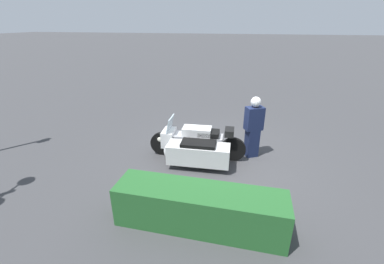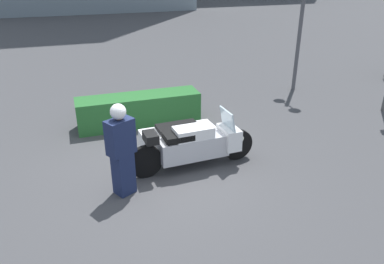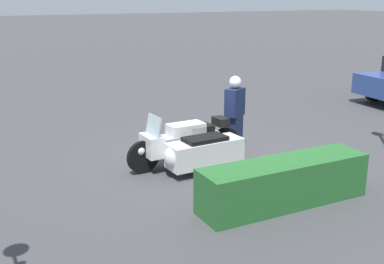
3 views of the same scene
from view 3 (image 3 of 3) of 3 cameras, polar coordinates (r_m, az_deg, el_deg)
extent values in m
plane|color=#424244|center=(10.64, 2.75, -3.21)|extent=(160.00, 160.00, 0.00)
cylinder|color=black|center=(9.77, -5.83, -2.98)|extent=(0.68, 0.14, 0.67)
cylinder|color=black|center=(10.69, 3.94, -1.24)|extent=(0.68, 0.14, 0.67)
cylinder|color=black|center=(9.85, 1.85, -3.18)|extent=(0.53, 0.13, 0.53)
cube|color=#B7B7BC|center=(10.15, -0.72, -1.41)|extent=(1.43, 0.51, 0.45)
cube|color=white|center=(10.06, -0.73, 0.35)|extent=(0.79, 0.45, 0.24)
cube|color=black|center=(10.22, 0.83, 0.49)|extent=(0.58, 0.44, 0.12)
cube|color=white|center=(9.78, -4.78, -1.61)|extent=(0.35, 0.60, 0.44)
cube|color=silver|center=(9.68, -4.56, 0.78)|extent=(0.14, 0.57, 0.40)
sphere|color=white|center=(9.70, -6.13, -2.21)|extent=(0.18, 0.18, 0.18)
cube|color=white|center=(9.78, 1.54, -2.44)|extent=(1.62, 0.64, 0.50)
sphere|color=white|center=(9.45, -1.94, -2.95)|extent=(0.48, 0.48, 0.47)
cube|color=black|center=(9.69, 1.56, -0.82)|extent=(0.90, 0.52, 0.09)
cube|color=black|center=(10.49, 3.41, 1.26)|extent=(0.26, 0.40, 0.18)
cube|color=#192347|center=(11.25, 5.00, -0.04)|extent=(0.42, 0.41, 0.81)
cube|color=#192347|center=(11.07, 5.09, 3.55)|extent=(0.55, 0.47, 0.64)
sphere|color=tan|center=(10.99, 5.15, 5.73)|extent=(0.22, 0.22, 0.22)
sphere|color=white|center=(10.98, 5.15, 5.92)|extent=(0.27, 0.27, 0.27)
cube|color=#28662D|center=(8.43, 10.84, -5.93)|extent=(3.10, 0.77, 0.78)
cylinder|color=black|center=(17.53, 20.78, 4.57)|extent=(0.69, 0.27, 0.67)
camera|label=1|loc=(6.13, 40.71, 12.55)|focal=24.00mm
camera|label=2|loc=(16.35, -4.05, 17.32)|focal=35.00mm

